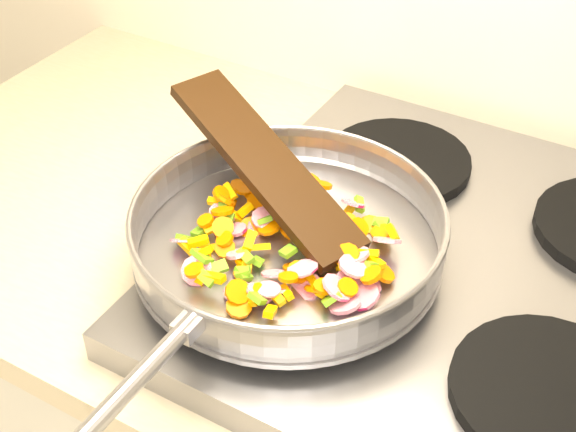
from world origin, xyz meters
The scene contains 7 objects.
cooktop centered at (-0.70, 1.67, 0.92)m, with size 0.60×0.60×0.04m, color #939399.
grate_fl centered at (-0.84, 1.52, 0.95)m, with size 0.19×0.19×0.02m, color black.
grate_fr centered at (-0.56, 1.52, 0.95)m, with size 0.19×0.19×0.02m, color black.
grate_bl centered at (-0.84, 1.81, 0.95)m, with size 0.19×0.19×0.02m, color black.
saute_pan centered at (-0.87, 1.57, 0.99)m, with size 0.39×0.56×0.06m.
vegetable_heap centered at (-0.87, 1.56, 0.98)m, with size 0.25×0.25×0.05m.
wooden_spatula centered at (-0.93, 1.62, 1.02)m, with size 0.30×0.07×0.01m, color black.
Camera 1 is at (-0.53, 0.98, 1.55)m, focal length 50.00 mm.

